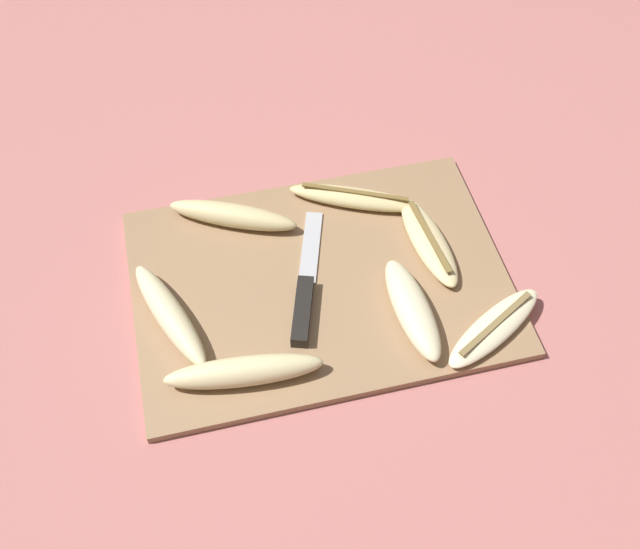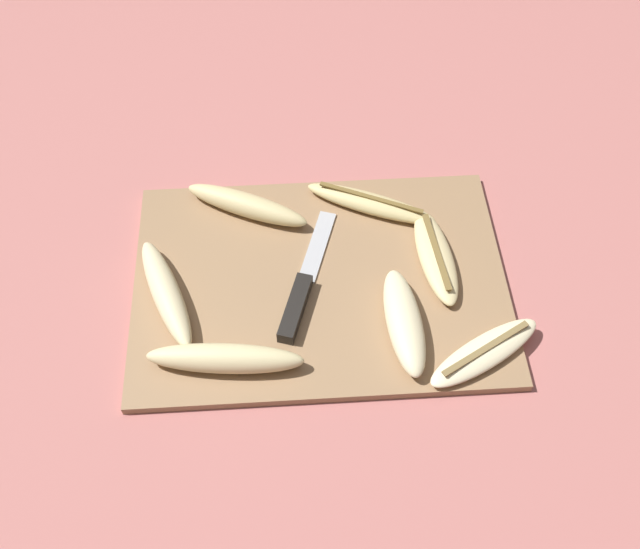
{
  "view_description": "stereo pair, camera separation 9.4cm",
  "coord_description": "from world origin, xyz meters",
  "views": [
    {
      "loc": [
        -0.13,
        -0.54,
        0.78
      ],
      "look_at": [
        0.0,
        0.0,
        0.02
      ],
      "focal_mm": 42.0,
      "sensor_mm": 36.0,
      "label": 1
    },
    {
      "loc": [
        -0.03,
        -0.55,
        0.78
      ],
      "look_at": [
        0.0,
        0.0,
        0.02
      ],
      "focal_mm": 42.0,
      "sensor_mm": 36.0,
      "label": 2
    }
  ],
  "objects": [
    {
      "name": "banana_spotted_left",
      "position": [
        0.08,
        0.11,
        0.02
      ],
      "size": [
        0.18,
        0.1,
        0.02
      ],
      "rotation": [
        0.0,
        0.0,
        4.29
      ],
      "color": "#DBC684",
      "rests_on": "cutting_board"
    },
    {
      "name": "banana_ripe_center",
      "position": [
        0.15,
        0.02,
        0.02
      ],
      "size": [
        0.06,
        0.16,
        0.02
      ],
      "rotation": [
        0.0,
        0.0,
        0.1
      ],
      "color": "beige",
      "rests_on": "cutting_board"
    },
    {
      "name": "ground_plane",
      "position": [
        0.0,
        0.0,
        0.0
      ],
      "size": [
        4.0,
        4.0,
        0.0
      ],
      "primitive_type": "plane",
      "color": "#B76B66"
    },
    {
      "name": "banana_mellow_near",
      "position": [
        -0.09,
        0.12,
        0.03
      ],
      "size": [
        0.17,
        0.1,
        0.03
      ],
      "rotation": [
        0.0,
        0.0,
        1.13
      ],
      "color": "beige",
      "rests_on": "cutting_board"
    },
    {
      "name": "banana_pale_long",
      "position": [
        0.1,
        -0.08,
        0.03
      ],
      "size": [
        0.05,
        0.15,
        0.03
      ],
      "rotation": [
        0.0,
        0.0,
        0.06
      ],
      "color": "beige",
      "rests_on": "cutting_board"
    },
    {
      "name": "banana_bright_far",
      "position": [
        0.19,
        -0.12,
        0.02
      ],
      "size": [
        0.16,
        0.11,
        0.02
      ],
      "rotation": [
        0.0,
        0.0,
        2.08
      ],
      "color": "beige",
      "rests_on": "cutting_board"
    },
    {
      "name": "cutting_board",
      "position": [
        0.0,
        0.0,
        0.01
      ],
      "size": [
        0.47,
        0.33,
        0.01
      ],
      "color": "#997551",
      "rests_on": "ground_plane"
    },
    {
      "name": "banana_cream_curved",
      "position": [
        -0.19,
        -0.02,
        0.03
      ],
      "size": [
        0.09,
        0.17,
        0.03
      ],
      "rotation": [
        0.0,
        0.0,
        3.5
      ],
      "color": "beige",
      "rests_on": "cutting_board"
    },
    {
      "name": "banana_soft_right",
      "position": [
        -0.12,
        -0.12,
        0.03
      ],
      "size": [
        0.19,
        0.05,
        0.03
      ],
      "rotation": [
        0.0,
        0.0,
        4.61
      ],
      "color": "beige",
      "rests_on": "cutting_board"
    },
    {
      "name": "knife",
      "position": [
        -0.03,
        -0.03,
        0.02
      ],
      "size": [
        0.08,
        0.21,
        0.02
      ],
      "rotation": [
        0.0,
        0.0,
        -0.31
      ],
      "color": "black",
      "rests_on": "cutting_board"
    }
  ]
}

